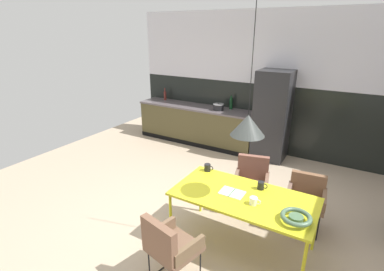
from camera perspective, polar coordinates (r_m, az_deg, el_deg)
name	(u,v)px	position (r m, az deg, el deg)	size (l,w,h in m)	color
ground_plane	(198,222)	(4.26, 1.29, -16.80)	(8.26, 8.26, 0.00)	tan
back_wall_splashback_dark	(268,118)	(6.52, 14.75, 3.29)	(6.35, 0.12, 1.48)	black
back_wall_panel_upper	(274,48)	(6.27, 15.99, 16.37)	(6.35, 0.12, 1.48)	silver
kitchen_counter	(196,124)	(6.88, 0.84, 2.24)	(2.89, 0.63, 0.88)	#4C4427
refrigerator_column	(272,116)	(6.09, 15.58, 3.75)	(0.66, 0.60, 1.83)	#232326
dining_table	(243,199)	(3.55, 10.14, -12.21)	(1.67, 0.85, 0.72)	yellow
armchair_near_window	(252,178)	(4.41, 11.75, -8.14)	(0.58, 0.57, 0.80)	brown
armchair_far_side	(168,244)	(3.13, -4.76, -20.55)	(0.57, 0.56, 0.83)	brown
armchair_facing_counter	(306,195)	(4.25, 21.68, -10.80)	(0.53, 0.51, 0.73)	brown
fruit_bowl	(296,217)	(3.21, 19.90, -14.99)	(0.31, 0.31, 0.08)	#4C704C
open_book	(232,193)	(3.55, 7.93, -11.15)	(0.29, 0.21, 0.02)	white
mug_short_terracotta	(208,168)	(4.01, 3.11, -6.36)	(0.13, 0.09, 0.10)	black
mug_glass_clear	(261,185)	(3.67, 13.51, -9.60)	(0.13, 0.08, 0.10)	black
mug_dark_espresso	(254,201)	(3.37, 12.12, -12.55)	(0.13, 0.09, 0.09)	white
cooking_pot	(218,107)	(6.44, 5.25, 5.65)	(0.24, 0.24, 0.16)	black
bottle_oil_tall	(231,103)	(6.54, 7.73, 6.35)	(0.07, 0.07, 0.31)	#0F3319
bottle_vinegar_dark	(165,95)	(7.40, -5.36, 7.92)	(0.07, 0.07, 0.30)	maroon
pendant_lamp_over_table_near	(248,125)	(3.13, 10.99, 2.04)	(0.37, 0.37, 1.42)	black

